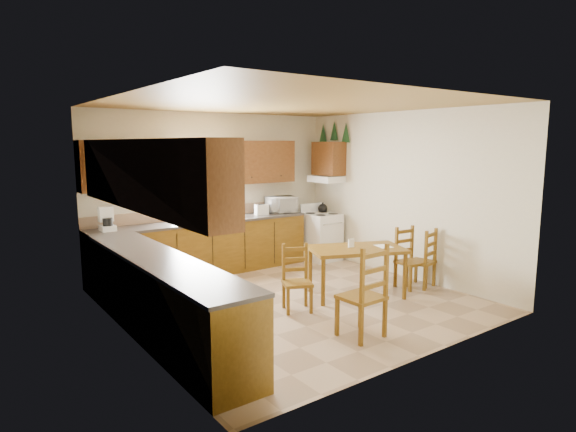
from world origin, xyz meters
TOP-DOWN VIEW (x-y plane):
  - floor at (0.00, 0.00)m, footprint 4.50×4.50m
  - ceiling at (0.00, 0.00)m, footprint 4.50×4.50m
  - wall_left at (-2.25, 0.00)m, footprint 4.50×4.50m
  - wall_right at (2.25, 0.00)m, footprint 4.50×4.50m
  - wall_back at (0.00, 2.25)m, footprint 4.50×4.50m
  - wall_front at (0.00, -2.25)m, footprint 4.50×4.50m
  - lower_cab_back at (-0.38, 1.95)m, footprint 3.75×0.60m
  - lower_cab_left at (-1.95, -0.15)m, footprint 0.60×3.60m
  - counter_back at (-0.38, 1.95)m, footprint 3.75×0.63m
  - counter_left at (-1.95, -0.15)m, footprint 0.63×3.60m
  - backsplash at (-0.38, 2.24)m, footprint 3.75×0.01m
  - upper_cab_back_left at (-1.55, 2.08)m, footprint 1.41×0.33m
  - upper_cab_back_right at (0.86, 2.08)m, footprint 1.25×0.33m
  - upper_cab_left at (-2.08, -0.15)m, footprint 0.33×3.60m
  - upper_cab_stove at (2.08, 1.65)m, footprint 0.33×0.62m
  - range_hood at (2.03, 1.65)m, footprint 0.44×0.62m
  - window_frame at (-0.30, 2.22)m, footprint 1.13×0.02m
  - window_pane at (-0.30, 2.21)m, footprint 1.05×0.01m
  - window_valance at (-0.30, 2.19)m, footprint 1.19×0.01m
  - sink_basin at (-0.30, 1.95)m, footprint 0.75×0.45m
  - pine_decal_a at (2.21, 1.33)m, footprint 0.22×0.22m
  - pine_decal_b at (2.21, 1.65)m, footprint 0.22×0.22m
  - pine_decal_c at (2.21, 1.97)m, footprint 0.22×0.22m
  - stove at (1.88, 1.59)m, footprint 0.58×0.60m
  - coffeemaker at (-1.93, 1.91)m, footprint 0.29×0.31m
  - paper_towel at (0.23, 1.99)m, footprint 0.15×0.15m
  - toaster at (0.75, 1.93)m, footprint 0.25×0.18m
  - microwave at (1.20, 1.95)m, footprint 0.55×0.44m
  - dining_table at (0.89, -0.36)m, footprint 1.51×1.21m
  - chair_near_left at (-0.12, -1.48)m, footprint 0.47×0.45m
  - chair_near_right at (1.99, -0.63)m, footprint 0.45×0.43m
  - chair_far_left at (-0.19, -0.37)m, footprint 0.47×0.47m
  - chair_far_right at (1.82, -0.58)m, footprint 0.42×0.40m
  - table_paper at (1.26, -0.53)m, footprint 0.25×0.30m
  - table_card at (0.83, -0.30)m, footprint 0.09×0.04m

SIDE VIEW (x-z plane):
  - floor at x=0.00m, z-range 0.00..0.00m
  - dining_table at x=0.89m, z-range 0.00..0.71m
  - stove at x=1.88m, z-range 0.00..0.86m
  - chair_far_left at x=-0.19m, z-range 0.00..0.87m
  - lower_cab_back at x=-0.38m, z-range 0.00..0.88m
  - lower_cab_left at x=-1.95m, z-range 0.00..0.88m
  - chair_near_right at x=1.99m, z-range 0.00..0.90m
  - chair_far_right at x=1.82m, z-range 0.00..0.92m
  - chair_near_left at x=-0.12m, z-range 0.00..1.07m
  - table_paper at x=1.26m, z-range 0.71..0.71m
  - table_card at x=0.83m, z-range 0.71..0.83m
  - counter_back at x=-0.38m, z-range 0.88..0.92m
  - counter_left at x=-1.95m, z-range 0.88..0.92m
  - sink_basin at x=-0.30m, z-range 0.92..0.96m
  - backsplash at x=-0.38m, z-range 0.92..1.10m
  - toaster at x=0.75m, z-range 0.92..1.10m
  - paper_towel at x=0.23m, z-range 0.92..1.20m
  - microwave at x=1.20m, z-range 0.92..1.21m
  - coffeemaker at x=-1.93m, z-range 0.92..1.28m
  - wall_left at x=-2.25m, z-range 1.35..1.35m
  - wall_right at x=2.25m, z-range 1.35..1.35m
  - wall_back at x=0.00m, z-range 1.35..1.35m
  - wall_front at x=0.00m, z-range 1.35..1.35m
  - range_hood at x=2.03m, z-range 1.46..1.58m
  - window_frame at x=-0.30m, z-range 0.96..2.14m
  - window_pane at x=-0.30m, z-range 1.00..2.10m
  - upper_cab_back_left at x=-1.55m, z-range 1.48..2.23m
  - upper_cab_back_right at x=0.86m, z-range 1.48..2.23m
  - upper_cab_left at x=-2.08m, z-range 1.48..2.23m
  - upper_cab_stove at x=2.08m, z-range 1.59..2.21m
  - window_valance at x=-0.30m, z-range 1.93..2.17m
  - pine_decal_a at x=2.21m, z-range 2.20..2.56m
  - pine_decal_c at x=2.21m, z-range 2.20..2.56m
  - pine_decal_b at x=2.21m, z-range 2.24..2.60m
  - ceiling at x=0.00m, z-range 2.70..2.70m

